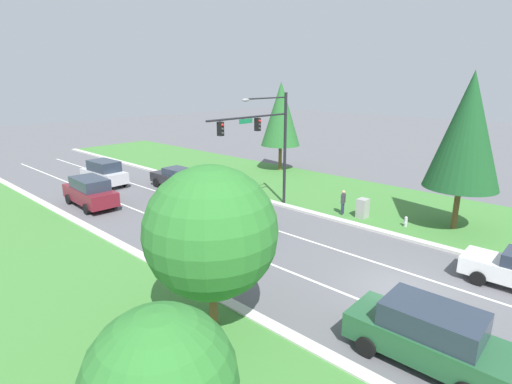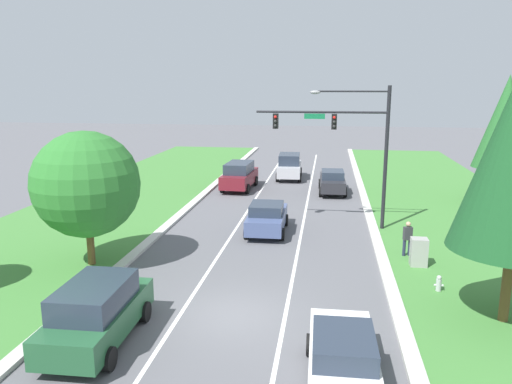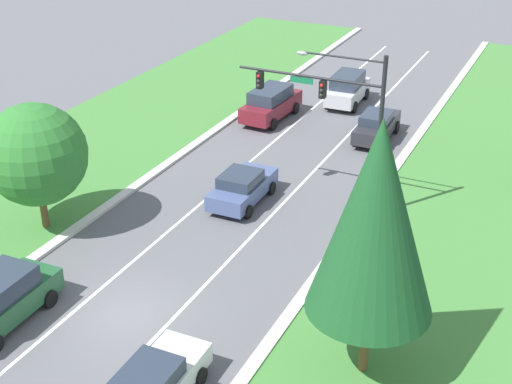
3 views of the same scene
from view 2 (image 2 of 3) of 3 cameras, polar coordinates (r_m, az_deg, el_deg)
name	(u,v)px [view 2 (image 2 of 3)]	position (r m, az deg, el deg)	size (l,w,h in m)	color
ground_plane	(232,316)	(17.67, -2.71, -13.92)	(160.00, 160.00, 0.00)	#5B5B60
curb_strip_right	(402,325)	(17.55, 16.33, -14.35)	(0.50, 90.00, 0.15)	beige
curb_strip_left	(78,303)	(19.43, -19.67, -11.89)	(0.50, 90.00, 0.15)	beige
lane_stripe_inner_left	(182,312)	(18.07, -8.48, -13.42)	(0.14, 81.00, 0.01)	white
lane_stripe_inner_right	(285,319)	(17.44, 3.29, -14.28)	(0.14, 81.00, 0.01)	white
traffic_signal_mast	(349,135)	(27.03, 10.53, 6.39)	(7.02, 0.41, 7.72)	black
slate_blue_sedan	(267,217)	(26.62, 1.26, -2.91)	(2.12, 4.41, 1.63)	#475684
white_sedan	(343,359)	(13.83, 9.88, -18.24)	(2.01, 4.63, 1.60)	white
forest_suv	(97,312)	(16.33, -17.72, -12.93)	(2.22, 4.79, 1.95)	#235633
silver_suv	(289,166)	(41.72, 3.83, 2.97)	(2.19, 4.63, 2.11)	silver
charcoal_sedan	(332,181)	(36.64, 8.72, 1.23)	(2.04, 4.70, 1.69)	#28282D
burgundy_suv	(239,175)	(37.57, -1.91, 1.92)	(2.30, 5.15, 2.04)	maroon
utility_cabinet	(419,253)	(22.78, 18.10, -6.63)	(0.70, 0.60, 1.30)	#9E9E99
pedestrian	(407,238)	(23.82, 16.93, -5.01)	(0.43, 0.31, 1.69)	#232842
fire_hydrant	(439,284)	(20.46, 20.15, -9.87)	(0.34, 0.20, 0.70)	#B7B7BC
conifer_far_right_tree	(506,122)	(35.84, 26.63, 7.18)	(3.69, 3.69, 8.39)	brown
oak_far_left_tree	(86,184)	(22.27, -18.84, 0.83)	(4.54, 4.54, 5.91)	brown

